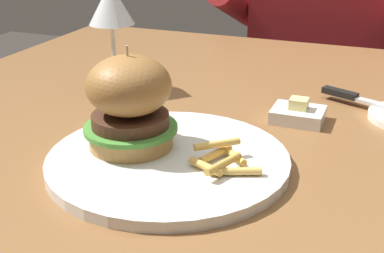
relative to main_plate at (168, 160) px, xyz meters
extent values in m
cube|color=brown|center=(0.06, 0.22, -0.03)|extent=(1.17, 0.96, 0.04)
cylinder|color=brown|center=(-0.47, 0.64, -0.40)|extent=(0.06, 0.06, 0.70)
cylinder|color=white|center=(0.00, 0.00, 0.00)|extent=(0.30, 0.30, 0.01)
cylinder|color=#B78447|center=(-0.06, 0.01, 0.02)|extent=(0.11, 0.11, 0.02)
cylinder|color=#4C9338|center=(-0.06, 0.01, 0.03)|extent=(0.12, 0.12, 0.01)
cylinder|color=#4C2D1E|center=(-0.06, 0.01, 0.04)|extent=(0.10, 0.10, 0.02)
ellipsoid|color=#9C6A35|center=(-0.06, 0.01, 0.09)|extent=(0.11, 0.11, 0.07)
cylinder|color=#CCB78C|center=(-0.06, 0.01, 0.11)|extent=(0.00, 0.00, 0.05)
cylinder|color=gold|center=(0.09, -0.02, 0.01)|extent=(0.05, 0.03, 0.01)
cylinder|color=#EABC5B|center=(0.09, -0.02, 0.01)|extent=(0.06, 0.03, 0.01)
cylinder|color=gold|center=(0.06, 0.01, 0.01)|extent=(0.03, 0.05, 0.01)
cylinder|color=#E0B251|center=(0.08, 0.02, 0.01)|extent=(0.04, 0.04, 0.01)
cylinder|color=gold|center=(0.08, -0.02, 0.02)|extent=(0.03, 0.06, 0.01)
cylinder|color=#E0B251|center=(0.06, -0.02, 0.01)|extent=(0.05, 0.03, 0.01)
cylinder|color=#EABC5B|center=(0.06, 0.01, 0.03)|extent=(0.05, 0.05, 0.01)
cylinder|color=silver|center=(-0.21, 0.25, -0.01)|extent=(0.07, 0.07, 0.00)
cylinder|color=silver|center=(-0.21, 0.25, 0.05)|extent=(0.01, 0.01, 0.11)
cone|color=silver|center=(-0.21, 0.25, 0.14)|extent=(0.08, 0.08, 0.07)
cube|color=black|center=(0.17, 0.32, 0.01)|extent=(0.06, 0.04, 0.01)
cube|color=white|center=(0.12, 0.20, 0.00)|extent=(0.08, 0.06, 0.02)
cube|color=#F4E58C|center=(0.12, 0.20, 0.02)|extent=(0.03, 0.02, 0.02)
cube|color=#282833|center=(0.03, 0.98, -0.52)|extent=(0.30, 0.22, 0.46)
cube|color=maroon|center=(0.03, 0.98, -0.03)|extent=(0.36, 0.20, 0.52)
cylinder|color=maroon|center=(-0.19, 0.90, 0.03)|extent=(0.07, 0.34, 0.18)
camera|label=1|loc=(0.24, -0.54, 0.29)|focal=50.00mm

